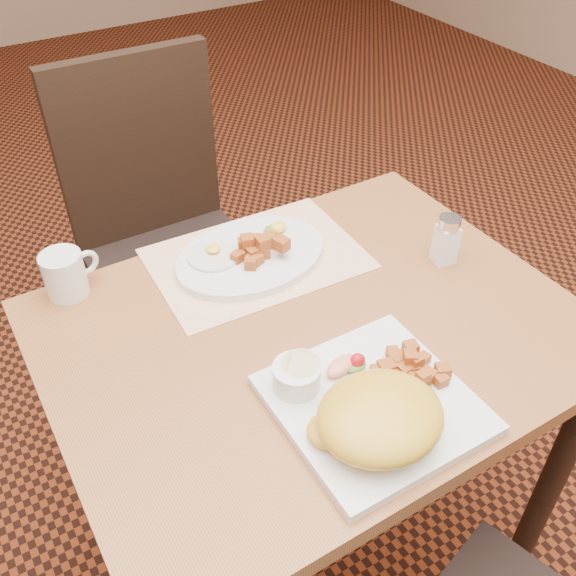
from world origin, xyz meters
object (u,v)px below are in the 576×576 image
Objects in this scene: salt_shaker at (446,239)px; coffee_mug at (66,274)px; plate_square at (373,404)px; table at (314,370)px; chair_far at (163,227)px; plate_oval at (251,256)px.

coffee_mug is at bearing 156.38° from salt_shaker.
plate_square is 0.40m from salt_shaker.
table is 0.35m from salt_shaker.
chair_far is 9.70× the size of salt_shaker.
table is 0.25m from plate_oval.
salt_shaker is (0.32, -0.19, 0.04)m from plate_oval.
salt_shaker is at bearing -31.30° from plate_oval.
chair_far reaches higher than table.
chair_far is at bearing 89.29° from plate_square.
coffee_mug reaches higher than table.
coffee_mug reaches higher than plate_oval.
chair_far is 0.54m from plate_oval.
table is at bearing 91.38° from chair_far.
chair_far is 9.09× the size of coffee_mug.
table is at bearing -42.89° from coffee_mug.
plate_oval is (0.02, 0.42, 0.00)m from plate_square.
plate_oval is at bearing -15.21° from coffee_mug.
table is 2.96× the size of plate_oval.
chair_far is 0.93m from plate_square.
salt_shaker reaches higher than coffee_mug.
table is 0.23m from plate_square.
table is 9.00× the size of salt_shaker.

